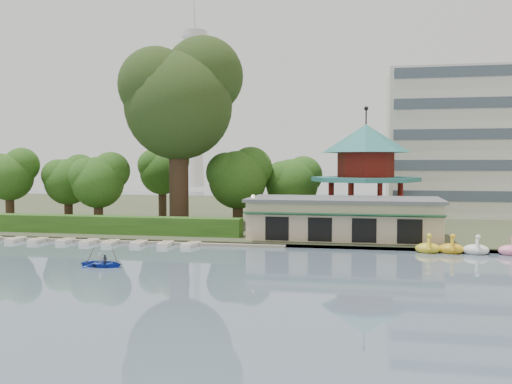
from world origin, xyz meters
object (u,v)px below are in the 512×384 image
(dock, at_px, (114,241))
(boathouse, at_px, (344,218))
(pavilion, at_px, (366,165))
(rowboat_with_passengers, at_px, (102,260))
(big_tree, at_px, (180,96))

(dock, height_order, boathouse, boathouse)
(dock, xyz_separation_m, pavilion, (24.00, 14.80, 7.36))
(boathouse, bearing_deg, rowboat_with_passengers, -135.01)
(dock, height_order, pavilion, pavilion)
(boathouse, xyz_separation_m, rowboat_with_passengers, (-17.10, -17.10, -1.91))
(dock, distance_m, pavilion, 29.14)
(dock, bearing_deg, pavilion, 31.66)
(pavilion, bearing_deg, boathouse, -101.28)
(big_tree, bearing_deg, dock, -106.06)
(boathouse, relative_size, rowboat_with_passengers, 3.89)
(boathouse, distance_m, rowboat_with_passengers, 24.26)
(dock, xyz_separation_m, rowboat_with_passengers, (4.90, -12.32, 0.34))
(boathouse, relative_size, pavilion, 1.38)
(boathouse, height_order, big_tree, big_tree)
(big_tree, bearing_deg, boathouse, -18.29)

